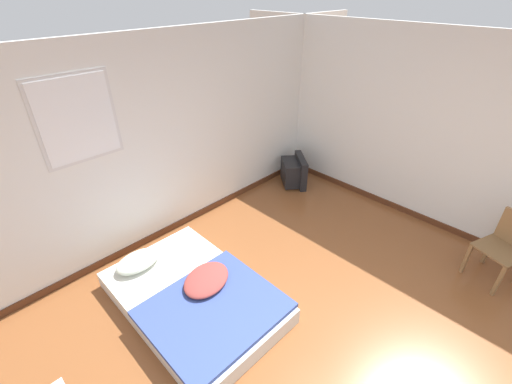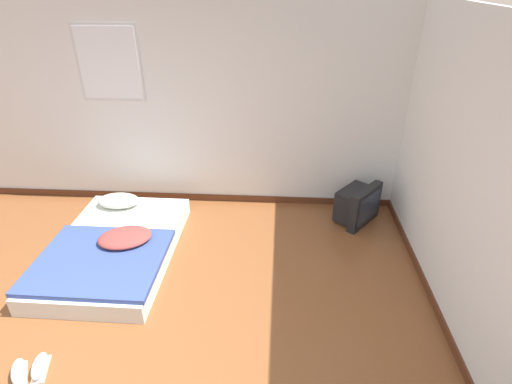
# 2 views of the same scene
# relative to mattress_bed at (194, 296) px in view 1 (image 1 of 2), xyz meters

# --- Properties ---
(wall_back) EXTENTS (8.32, 0.08, 2.60)m
(wall_back) POSITION_rel_mattress_bed_xyz_m (0.36, 1.34, 1.16)
(wall_back) COLOR white
(wall_back) RESTS_ON ground_plane
(wall_right) EXTENTS (0.08, 8.28, 2.60)m
(wall_right) POSITION_rel_mattress_bed_xyz_m (3.35, -1.62, 1.16)
(wall_right) COLOR white
(wall_right) RESTS_ON ground_plane
(mattress_bed) EXTENTS (1.29, 1.95, 0.34)m
(mattress_bed) POSITION_rel_mattress_bed_xyz_m (0.00, 0.00, 0.00)
(mattress_bed) COLOR silver
(mattress_bed) RESTS_ON ground_plane
(crt_tv) EXTENTS (0.62, 0.65, 0.50)m
(crt_tv) POSITION_rel_mattress_bed_xyz_m (2.80, 0.91, 0.11)
(crt_tv) COLOR black
(crt_tv) RESTS_ON ground_plane
(wooden_chair) EXTENTS (0.56, 0.56, 0.84)m
(wooden_chair) POSITION_rel_mattress_bed_xyz_m (2.79, -2.19, 0.37)
(wooden_chair) COLOR olive
(wooden_chair) RESTS_ON ground_plane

